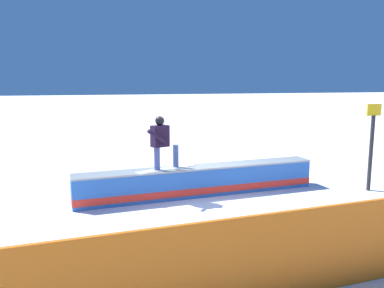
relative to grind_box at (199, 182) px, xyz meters
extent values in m
plane|color=white|center=(0.00, 0.00, -0.33)|extent=(120.00, 120.00, 0.00)
cube|color=blue|center=(0.00, 0.00, 0.01)|extent=(6.20, 1.31, 0.70)
cube|color=red|center=(0.00, 0.00, -0.16)|extent=(6.21, 1.32, 0.17)
cube|color=#939A9B|center=(0.00, 0.00, 0.38)|extent=(6.21, 1.37, 0.04)
cube|color=silver|center=(0.84, 0.10, 0.41)|extent=(1.57, 0.88, 0.01)
cylinder|color=#40518E|center=(1.08, 0.21, 0.70)|extent=(0.18, 0.18, 0.55)
cylinder|color=#40518E|center=(0.59, 0.00, 0.70)|extent=(0.18, 0.18, 0.55)
cube|color=black|center=(1.00, 0.17, 1.23)|extent=(0.46, 0.38, 0.51)
sphere|color=black|center=(1.00, 0.17, 1.59)|extent=(0.22, 0.22, 0.22)
cylinder|color=black|center=(1.10, 0.40, 1.25)|extent=(0.50, 0.29, 0.37)
cylinder|color=black|center=(0.97, -0.02, 1.25)|extent=(0.18, 0.14, 0.56)
cube|color=orange|center=(0.00, 4.92, 0.28)|extent=(9.55, 1.24, 1.22)
cylinder|color=#262628|center=(-4.45, 0.57, 0.65)|extent=(0.10, 0.10, 1.97)
cube|color=yellow|center=(-4.45, 0.57, 1.78)|extent=(0.40, 0.04, 0.30)
camera|label=1|loc=(2.34, 9.54, 2.60)|focal=37.69mm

